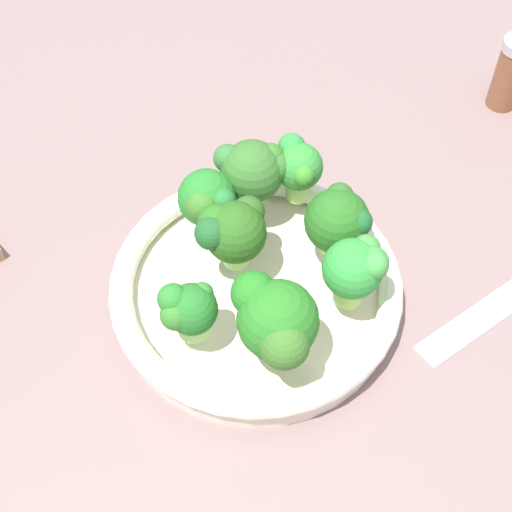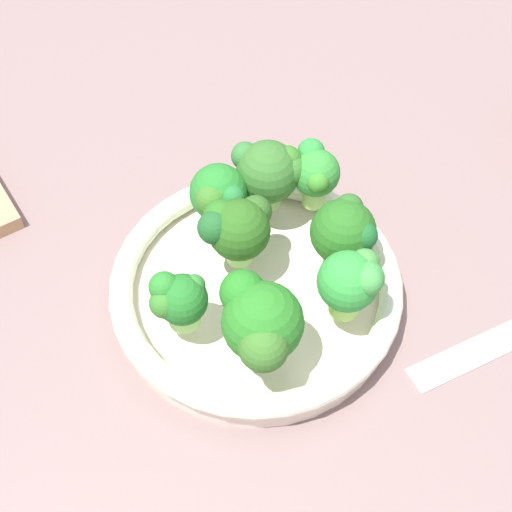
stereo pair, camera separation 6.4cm
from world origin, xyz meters
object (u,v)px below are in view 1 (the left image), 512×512
(broccoli_floret_3, at_px, (254,171))
(broccoli_floret_4, at_px, (232,230))
(bowl, at_px, (256,289))
(broccoli_floret_1, at_px, (276,321))
(broccoli_floret_7, at_px, (207,200))
(broccoli_floret_2, at_px, (298,167))
(pepper_shaker, at_px, (510,73))
(broccoli_floret_5, at_px, (338,221))
(broccoli_floret_6, at_px, (188,309))
(broccoli_floret_0, at_px, (357,268))

(broccoli_floret_3, height_order, broccoli_floret_4, broccoli_floret_3)
(bowl, distance_m, broccoli_floret_4, 0.07)
(broccoli_floret_1, distance_m, broccoli_floret_4, 0.10)
(broccoli_floret_7, bearing_deg, bowl, -106.46)
(bowl, xyz_separation_m, broccoli_floret_2, (0.10, 0.02, 0.06))
(broccoli_floret_7, xyz_separation_m, pepper_shaker, (0.36, -0.14, -0.03))
(bowl, height_order, broccoli_floret_5, broccoli_floret_5)
(broccoli_floret_1, relative_size, broccoli_floret_3, 1.12)
(bowl, relative_size, broccoli_floret_3, 3.71)
(broccoli_floret_7, bearing_deg, broccoli_floret_3, -15.06)
(broccoli_floret_4, distance_m, broccoli_floret_5, 0.09)
(bowl, xyz_separation_m, broccoli_floret_6, (-0.08, 0.01, 0.05))
(broccoli_floret_1, xyz_separation_m, broccoli_floret_6, (-0.03, 0.07, -0.01))
(broccoli_floret_2, bearing_deg, broccoli_floret_5, -116.13)
(broccoli_floret_2, distance_m, broccoli_floret_5, 0.07)
(broccoli_floret_6, distance_m, broccoli_floret_7, 0.11)
(broccoli_floret_2, relative_size, broccoli_floret_4, 0.93)
(broccoli_floret_0, distance_m, broccoli_floret_2, 0.12)
(broccoli_floret_1, bearing_deg, broccoli_floret_2, 27.81)
(broccoli_floret_2, distance_m, broccoli_floret_4, 0.10)
(broccoli_floret_3, height_order, broccoli_floret_5, broccoli_floret_3)
(bowl, bearing_deg, broccoli_floret_2, 13.59)
(broccoli_floret_0, xyz_separation_m, broccoli_floret_2, (0.07, 0.10, -0.00))
(broccoli_floret_0, distance_m, pepper_shaker, 0.35)
(broccoli_floret_4, relative_size, pepper_shaker, 0.81)
(broccoli_floret_7, bearing_deg, pepper_shaker, -20.56)
(broccoli_floret_1, xyz_separation_m, broccoli_floret_7, (0.07, 0.12, -0.00))
(broccoli_floret_1, bearing_deg, pepper_shaker, -1.78)
(broccoli_floret_2, height_order, broccoli_floret_3, broccoli_floret_3)
(broccoli_floret_2, distance_m, pepper_shaker, 0.30)
(broccoli_floret_1, distance_m, broccoli_floret_3, 0.16)
(broccoli_floret_5, xyz_separation_m, broccoli_floret_6, (-0.15, 0.05, -0.00))
(broccoli_floret_4, height_order, pepper_shaker, broccoli_floret_4)
(broccoli_floret_0, height_order, broccoli_floret_1, broccoli_floret_1)
(broccoli_floret_1, height_order, broccoli_floret_3, broccoli_floret_1)
(bowl, bearing_deg, broccoli_floret_3, 37.04)
(broccoli_floret_5, bearing_deg, broccoli_floret_3, 89.08)
(bowl, xyz_separation_m, broccoli_floret_0, (0.03, -0.08, 0.06))
(broccoli_floret_1, distance_m, broccoli_floret_7, 0.14)
(broccoli_floret_4, bearing_deg, broccoli_floret_7, 67.72)
(broccoli_floret_0, relative_size, broccoli_floret_6, 1.20)
(broccoli_floret_4, distance_m, broccoli_floret_6, 0.08)
(broccoli_floret_5, bearing_deg, pepper_shaker, -5.43)
(bowl, xyz_separation_m, broccoli_floret_7, (0.02, 0.07, 0.06))
(broccoli_floret_1, xyz_separation_m, broccoli_floret_5, (0.12, 0.02, -0.00))
(bowl, relative_size, broccoli_floret_5, 4.01)
(broccoli_floret_1, bearing_deg, bowl, 47.86)
(broccoli_floret_0, height_order, pepper_shaker, broccoli_floret_0)
(broccoli_floret_0, xyz_separation_m, broccoli_floret_4, (-0.03, 0.11, -0.00))
(broccoli_floret_0, xyz_separation_m, broccoli_floret_1, (-0.08, 0.02, -0.00))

